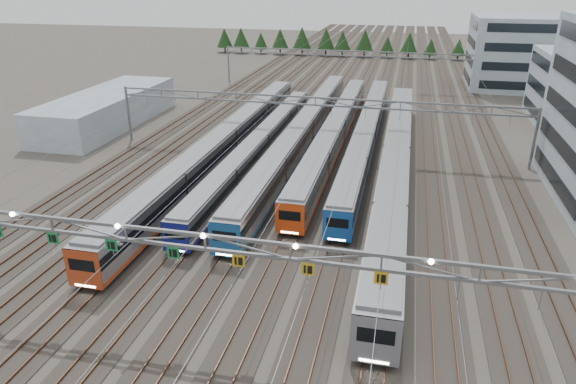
% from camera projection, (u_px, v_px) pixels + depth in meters
% --- Properties ---
extents(ground, '(400.00, 400.00, 0.00)m').
position_uv_depth(ground, '(212.00, 334.00, 35.78)').
color(ground, '#47423A').
rests_on(ground, ground).
extents(track_bed, '(54.00, 260.00, 5.42)m').
position_uv_depth(track_bed, '(358.00, 69.00, 124.71)').
color(track_bed, '#2D2823').
rests_on(track_bed, ground).
extents(train_a, '(3.00, 66.16, 3.91)m').
position_uv_depth(train_a, '(226.00, 142.00, 68.85)').
color(train_a, black).
rests_on(train_a, ground).
extents(train_b, '(2.55, 53.76, 3.32)m').
position_uv_depth(train_b, '(260.00, 145.00, 68.62)').
color(train_b, black).
rests_on(train_b, ground).
extents(train_c, '(2.90, 67.91, 3.78)m').
position_uv_depth(train_c, '(303.00, 131.00, 74.06)').
color(train_c, black).
rests_on(train_c, ground).
extents(train_d, '(2.84, 59.78, 3.69)m').
position_uv_depth(train_d, '(335.00, 131.00, 74.24)').
color(train_d, black).
rests_on(train_d, ground).
extents(train_e, '(2.75, 60.86, 3.58)m').
position_uv_depth(train_e, '(367.00, 133.00, 73.49)').
color(train_e, black).
rests_on(train_e, ground).
extents(train_f, '(3.17, 67.56, 4.14)m').
position_uv_depth(train_f, '(396.00, 161.00, 61.67)').
color(train_f, black).
rests_on(train_f, ground).
extents(gantry_near, '(56.36, 0.61, 8.08)m').
position_uv_depth(gantry_near, '(204.00, 246.00, 32.89)').
color(gantry_near, slate).
rests_on(gantry_near, ground).
extents(gantry_mid, '(56.36, 0.36, 8.00)m').
position_uv_depth(gantry_mid, '(315.00, 108.00, 69.07)').
color(gantry_mid, slate).
rests_on(gantry_mid, ground).
extents(gantry_far, '(56.36, 0.36, 8.00)m').
position_uv_depth(gantry_far, '(353.00, 58.00, 109.35)').
color(gantry_far, slate).
rests_on(gantry_far, ground).
extents(depot_bldg_north, '(22.00, 18.00, 14.89)m').
position_uv_depth(depot_bldg_north, '(524.00, 53.00, 109.22)').
color(depot_bldg_north, '#8E9DAA').
rests_on(depot_bldg_north, ground).
extents(west_shed, '(10.00, 30.00, 5.19)m').
position_uv_depth(west_shed, '(107.00, 109.00, 83.83)').
color(west_shed, '#8E9DAA').
rests_on(west_shed, ground).
extents(treeline, '(87.50, 5.60, 7.02)m').
position_uv_depth(treeline, '(355.00, 42.00, 150.86)').
color(treeline, '#332114').
rests_on(treeline, ground).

